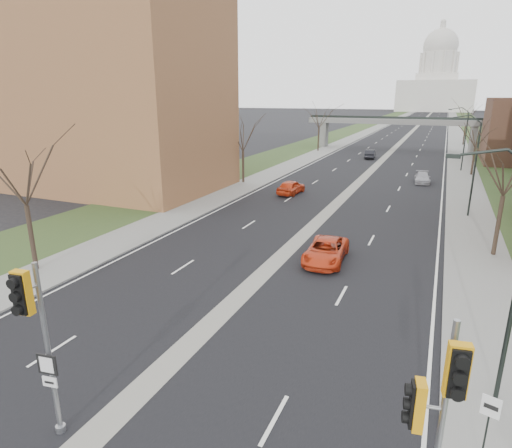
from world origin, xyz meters
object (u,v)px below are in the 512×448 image
Objects in this scene: signal_pole_right at (437,402)px; car_right_near at (326,251)px; car_left_near at (291,187)px; signal_pole_median at (35,324)px; car_left_far at (370,154)px; speed_limit_sign at (489,418)px; car_right_mid at (422,178)px.

car_right_near is (-6.71, 16.56, -3.01)m from signal_pole_right.
signal_pole_right is 37.82m from car_left_near.
signal_pole_median reaches higher than car_left_near.
car_left_near is at bearing 79.30° from car_left_far.
signal_pole_median is 36.46m from car_left_near.
speed_limit_sign is at bearing 10.28° from signal_pole_median.
car_left_far is 21.51m from car_right_mid.
car_right_mid is at bearing 110.45° from speed_limit_sign.
speed_limit_sign is at bearing -89.56° from car_right_mid.
signal_pole_right is 3.59m from speed_limit_sign.
signal_pole_right is at bearing -0.21° from signal_pole_median.
signal_pole_median is 18.82m from car_right_near.
signal_pole_median is 67.78m from car_left_far.
car_right_mid is at bearing 82.70° from signal_pole_right.
signal_pole_median reaches higher than car_right_near.
car_left_far is (-1.15, 67.69, -3.31)m from signal_pole_median.
car_left_near is at bearing -140.75° from car_right_mid.
car_left_far is at bearing -91.57° from car_left_near.
car_right_near is at bearing 91.34° from car_left_far.
signal_pole_median is at bearing -104.31° from car_right_mid.
car_left_far is at bearing 92.59° from car_right_near.
car_right_mid is (8.24, 48.34, -3.42)m from signal_pole_median.
signal_pole_right reaches higher than car_left_near.
car_left_near is (-15.24, 34.49, -2.95)m from signal_pole_right.
car_right_near is 1.18× the size of car_right_mid.
car_left_near is at bearing 133.03° from speed_limit_sign.
speed_limit_sign reaches higher than car_left_far.
signal_pole_median is 1.33× the size of car_right_mid.
car_right_near is at bearing 69.24° from signal_pole_median.
speed_limit_sign is (1.49, 2.58, -2.01)m from signal_pole_right.
car_right_mid is (12.80, 12.31, -0.14)m from car_left_near.
speed_limit_sign is at bearing 97.28° from car_left_far.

